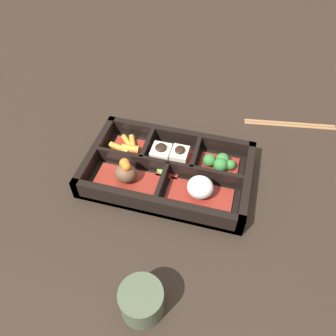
% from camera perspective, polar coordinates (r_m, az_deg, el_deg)
% --- Properties ---
extents(ground_plane, '(3.00, 3.00, 0.00)m').
position_cam_1_polar(ground_plane, '(0.66, 0.00, -1.45)').
color(ground_plane, black).
extents(bento_base, '(0.32, 0.20, 0.01)m').
position_cam_1_polar(bento_base, '(0.65, 0.00, -1.17)').
color(bento_base, black).
rests_on(bento_base, ground_plane).
extents(bento_rim, '(0.32, 0.20, 0.04)m').
position_cam_1_polar(bento_rim, '(0.64, 0.00, -0.11)').
color(bento_rim, black).
rests_on(bento_rim, ground_plane).
extents(bowl_rice, '(0.12, 0.06, 0.05)m').
position_cam_1_polar(bowl_rice, '(0.60, 5.58, -3.83)').
color(bowl_rice, maroon).
rests_on(bowl_rice, bento_base).
extents(bowl_stew, '(0.12, 0.06, 0.06)m').
position_cam_1_polar(bowl_stew, '(0.63, -7.31, -1.21)').
color(bowl_stew, maroon).
rests_on(bowl_stew, bento_base).
extents(bowl_greens, '(0.08, 0.06, 0.03)m').
position_cam_1_polar(bowl_greens, '(0.65, 9.00, 0.80)').
color(bowl_greens, maroon).
rests_on(bowl_greens, bento_base).
extents(bowl_tofu, '(0.08, 0.06, 0.03)m').
position_cam_1_polar(bowl_tofu, '(0.67, 0.41, 2.45)').
color(bowl_tofu, maroon).
rests_on(bowl_tofu, bento_base).
extents(bowl_carrots, '(0.07, 0.06, 0.02)m').
position_cam_1_polar(bowl_carrots, '(0.69, -7.04, 3.60)').
color(bowl_carrots, maroon).
rests_on(bowl_carrots, bento_base).
extents(bowl_pickles, '(0.04, 0.03, 0.01)m').
position_cam_1_polar(bowl_pickles, '(0.65, -0.45, -0.47)').
color(bowl_pickles, maroon).
rests_on(bowl_pickles, bento_base).
extents(tea_cup, '(0.06, 0.06, 0.05)m').
position_cam_1_polar(tea_cup, '(0.50, -4.62, -22.02)').
color(tea_cup, '#424C38').
rests_on(tea_cup, ground_plane).
extents(chopsticks, '(0.21, 0.05, 0.01)m').
position_cam_1_polar(chopsticks, '(0.81, 20.44, 7.28)').
color(chopsticks, brown).
rests_on(chopsticks, ground_plane).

